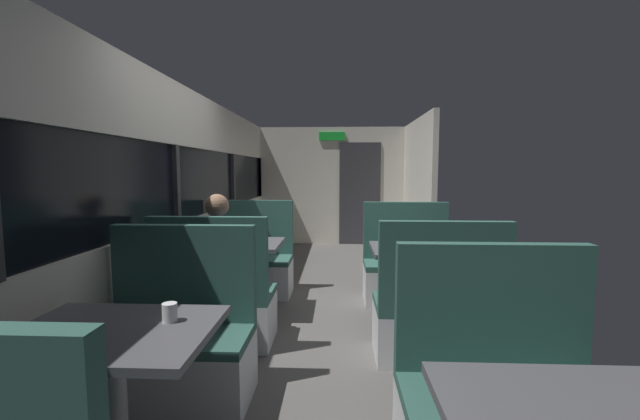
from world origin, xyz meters
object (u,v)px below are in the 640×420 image
seated_passenger (218,279)px  bench_rear_aisle_facing_entry (407,272)px  bench_front_aisle_facing_entry (501,413)px  bench_rear_aisle_facing_end (438,318)px  dining_table_near_window (113,351)px  dining_table_rear_aisle (420,258)px  bench_mid_window_facing_end (216,306)px  coffee_cup_primary (234,236)px  coffee_cup_secondary (170,312)px  dining_table_mid_window (236,252)px  bench_near_window_facing_entry (177,349)px  bench_mid_window_facing_entry (251,266)px

seated_passenger → bench_rear_aisle_facing_entry: bearing=32.2°
bench_front_aisle_facing_entry → bench_rear_aisle_facing_end: 1.22m
dining_table_near_window → dining_table_rear_aisle: (1.79, 2.02, 0.00)m
bench_mid_window_facing_end → bench_rear_aisle_facing_entry: size_ratio=1.00×
coffee_cup_primary → coffee_cup_secondary: size_ratio=1.00×
bench_front_aisle_facing_entry → bench_rear_aisle_facing_end: size_ratio=1.00×
dining_table_mid_window → coffee_cup_secondary: size_ratio=10.00×
bench_near_window_facing_entry → dining_table_rear_aisle: 2.25m
dining_table_near_window → bench_mid_window_facing_entry: (0.00, 2.92, -0.31)m
bench_rear_aisle_facing_end → coffee_cup_secondary: (-1.57, -1.22, 0.46)m
dining_table_near_window → bench_mid_window_facing_entry: bearing=90.0°
dining_table_mid_window → coffee_cup_secondary: coffee_cup_secondary is taller
bench_mid_window_facing_end → bench_mid_window_facing_entry: size_ratio=1.00×
bench_near_window_facing_entry → bench_mid_window_facing_entry: (0.00, 2.22, 0.00)m
bench_front_aisle_facing_entry → bench_mid_window_facing_end: bearing=141.6°
dining_table_rear_aisle → coffee_cup_primary: 1.88m
bench_rear_aisle_facing_end → coffee_cup_primary: size_ratio=12.22×
dining_table_rear_aisle → bench_front_aisle_facing_entry: bearing=-90.0°
dining_table_rear_aisle → bench_rear_aisle_facing_entry: bearing=90.0°
bench_near_window_facing_entry → seated_passenger: (0.00, 0.89, 0.21)m
dining_table_near_window → bench_mid_window_facing_end: 1.55m
bench_mid_window_facing_end → dining_table_rear_aisle: (1.79, 0.50, 0.31)m
dining_table_near_window → bench_front_aisle_facing_entry: (1.79, 0.10, -0.31)m
bench_mid_window_facing_end → bench_front_aisle_facing_entry: bearing=-38.4°
coffee_cup_primary → coffee_cup_secondary: (0.28, -2.26, 0.00)m
dining_table_mid_window → dining_table_near_window: bearing=-90.0°
coffee_cup_secondary → coffee_cup_primary: bearing=97.0°
coffee_cup_secondary → dining_table_rear_aisle: bearing=50.8°
seated_passenger → coffee_cup_primary: seated_passenger is taller
bench_front_aisle_facing_entry → bench_rear_aisle_facing_end: same height
bench_mid_window_facing_entry → coffee_cup_secondary: bearing=-85.4°
bench_rear_aisle_facing_entry → coffee_cup_primary: size_ratio=12.22×
bench_mid_window_facing_entry → coffee_cup_secondary: bench_mid_window_facing_entry is taller
coffee_cup_secondary → dining_table_mid_window: bearing=96.1°
dining_table_rear_aisle → bench_mid_window_facing_entry: bearing=153.3°
bench_mid_window_facing_entry → bench_rear_aisle_facing_end: bearing=-41.8°
bench_front_aisle_facing_entry → dining_table_rear_aisle: bench_front_aisle_facing_entry is taller
seated_passenger → dining_table_mid_window: bearing=90.0°
coffee_cup_primary → bench_mid_window_facing_entry: bearing=84.5°
dining_table_mid_window → coffee_cup_primary: 0.21m
bench_mid_window_facing_entry → bench_front_aisle_facing_entry: bearing=-57.6°
bench_near_window_facing_entry → coffee_cup_primary: bearing=91.8°
bench_mid_window_facing_end → coffee_cup_secondary: bench_mid_window_facing_end is taller
dining_table_rear_aisle → coffee_cup_secondary: bearing=-129.2°
bench_front_aisle_facing_entry → dining_table_rear_aisle: (0.00, 1.92, 0.31)m
dining_table_near_window → coffee_cup_primary: (-0.05, 2.36, 0.15)m
bench_mid_window_facing_end → coffee_cup_secondary: (0.22, -1.42, 0.46)m
bench_rear_aisle_facing_end → seated_passenger: (-1.79, 0.27, 0.21)m
bench_rear_aisle_facing_entry → bench_mid_window_facing_entry: bearing=173.6°
bench_near_window_facing_entry → seated_passenger: 0.92m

